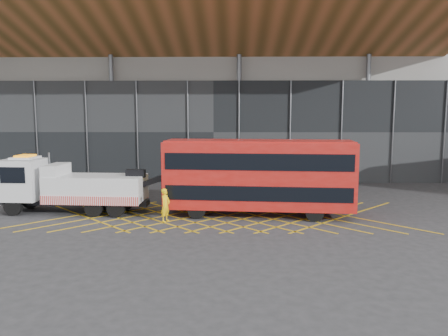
{
  "coord_description": "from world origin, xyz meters",
  "views": [
    {
      "loc": [
        3.44,
        -23.07,
        5.52
      ],
      "look_at": [
        3.0,
        1.5,
        2.4
      ],
      "focal_mm": 35.0,
      "sensor_mm": 36.0,
      "label": 1
    }
  ],
  "objects": [
    {
      "name": "recovery_truck",
      "position": [
        -5.6,
        0.55,
        1.51
      ],
      "size": [
        9.38,
        2.66,
        3.26
      ],
      "rotation": [
        0.0,
        0.0,
        -0.05
      ],
      "color": "black",
      "rests_on": "ground_plane"
    },
    {
      "name": "bus_towed",
      "position": [
        4.85,
        -0.0,
        2.26
      ],
      "size": [
        10.18,
        3.15,
        4.08
      ],
      "rotation": [
        0.0,
        0.0,
        -0.08
      ],
      "color": "#AD140F",
      "rests_on": "ground_plane"
    },
    {
      "name": "road_markings",
      "position": [
        2.4,
        0.0,
        0.01
      ],
      "size": [
        21.56,
        7.16,
        0.01
      ],
      "color": "gold",
      "rests_on": "ground_plane"
    },
    {
      "name": "ground_plane",
      "position": [
        0.0,
        0.0,
        0.0
      ],
      "size": [
        120.0,
        120.0,
        0.0
      ],
      "primitive_type": "plane",
      "color": "#2B2B2D"
    },
    {
      "name": "construction_building",
      "position": [
        1.92,
        18.4,
        8.98
      ],
      "size": [
        55.0,
        23.97,
        18.0
      ],
      "color": "gray",
      "rests_on": "ground_plane"
    },
    {
      "name": "worker",
      "position": [
        0.07,
        -1.37,
        0.85
      ],
      "size": [
        0.62,
        0.73,
        1.71
      ],
      "primitive_type": "imported",
      "rotation": [
        0.0,
        0.0,
        1.16
      ],
      "color": "yellow",
      "rests_on": "ground_plane"
    }
  ]
}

